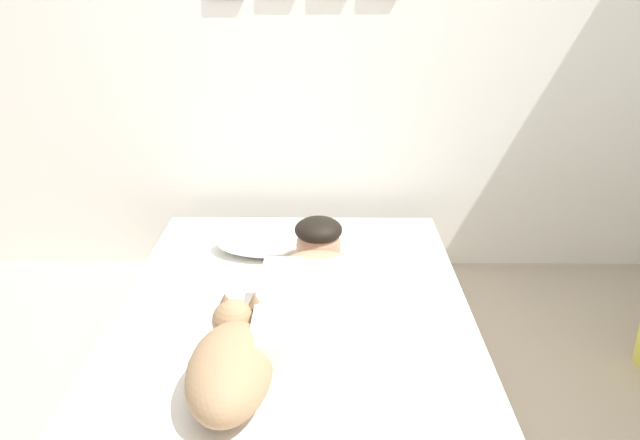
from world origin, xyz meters
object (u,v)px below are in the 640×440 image
coffee_cup (336,255)px  bed (295,347)px  pillow (271,240)px  person_lying (318,296)px  dog (231,363)px  cell_phone (233,361)px

coffee_cup → bed: bearing=-113.1°
pillow → person_lying: (0.22, -0.63, 0.05)m
pillow → dog: size_ratio=0.90×
dog → coffee_cup: bearing=69.9°
dog → cell_phone: 0.19m
bed → pillow: (-0.13, 0.52, 0.24)m
pillow → cell_phone: pillow is taller
coffee_cup → cell_phone: 0.85m
bed → person_lying: size_ratio=2.12×
coffee_cup → cell_phone: bearing=-115.0°
person_lying → cell_phone: 0.40m
person_lying → cell_phone: size_ratio=6.57×
pillow → coffee_cup: 0.32m
dog → coffee_cup: (0.34, 0.93, -0.07)m
person_lying → dog: size_ratio=1.60×
person_lying → dog: 0.50m
pillow → cell_phone: bearing=-93.9°
person_lying → coffee_cup: person_lying is taller
dog → bed: bearing=72.2°
person_lying → cell_phone: person_lying is taller
bed → dog: bearing=-107.8°
pillow → dog: bearing=-92.3°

